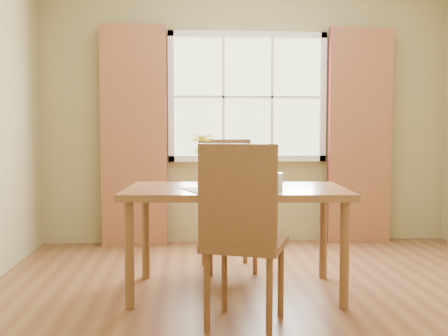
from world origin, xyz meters
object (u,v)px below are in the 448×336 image
Objects in this scene: dining_table at (236,199)px; water_glass at (277,182)px; chair_near at (242,228)px; chair_far at (227,197)px; flower_vase at (202,154)px; croissant_sandwich at (225,178)px.

water_glass is at bearing -24.95° from dining_table.
water_glass is at bearing 81.81° from chair_near.
dining_table is at bearing 107.59° from chair_near.
flower_vase is (-0.22, -0.48, 0.39)m from chair_far.
croissant_sandwich is at bearing 114.89° from chair_near.
chair_far is 0.93m from water_glass.
chair_near is at bearing -88.67° from dining_table.
flower_vase is at bearing 142.25° from water_glass.
chair_near is at bearing -78.21° from flower_vase.
dining_table is at bearing 151.10° from water_glass.
chair_far is 0.65m from flower_vase.
water_glass is (0.28, -0.86, 0.21)m from chair_far.
chair_near is 1.00× the size of chair_far.
water_glass is at bearing -3.54° from croissant_sandwich.
dining_table is 4.20× the size of flower_vase.
water_glass is at bearing -37.75° from flower_vase.
dining_table is 0.72m from chair_far.
chair_far is 9.37× the size of water_glass.
flower_vase reaches higher than dining_table.
chair_far is 0.83m from croissant_sandwich.
croissant_sandwich is (-0.05, 0.63, 0.24)m from chair_near.
croissant_sandwich is at bearing 168.16° from water_glass.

